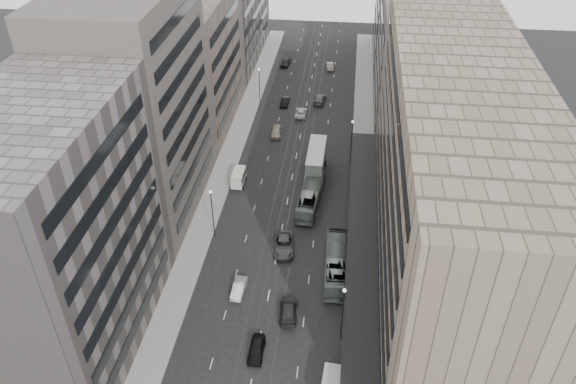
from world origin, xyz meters
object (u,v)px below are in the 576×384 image
at_px(bus_far, 311,196).
at_px(sedan_0, 256,349).
at_px(sedan_2, 284,245).
at_px(panel_van, 238,177).
at_px(sedan_1, 239,288).
at_px(double_decker, 316,162).
at_px(bus_near, 336,264).

height_order(bus_far, sedan_0, bus_far).
distance_m(bus_far, sedan_2, 11.48).
bearing_deg(bus_far, sedan_2, 80.33).
height_order(panel_van, sedan_2, panel_van).
bearing_deg(sedan_1, double_decker, 77.16).
xyz_separation_m(panel_van, sedan_0, (8.64, -34.10, -0.70)).
bearing_deg(sedan_2, panel_van, 115.56).
bearing_deg(panel_van, sedan_1, -78.98).
bearing_deg(sedan_0, sedan_2, 87.62).
relative_size(bus_near, bus_far, 1.01).
distance_m(bus_near, sedan_1, 13.51).
bearing_deg(bus_far, bus_near, 112.38).
distance_m(bus_far, sedan_1, 21.71).
height_order(double_decker, sedan_1, double_decker).
relative_size(bus_near, double_decker, 1.23).
bearing_deg(sedan_0, bus_far, 83.06).
distance_m(double_decker, sedan_0, 38.23).
height_order(panel_van, sedan_1, panel_van).
distance_m(bus_near, panel_van, 25.96).
xyz_separation_m(bus_far, sedan_2, (-2.94, -11.07, -0.84)).
bearing_deg(bus_far, sedan_1, 74.17).
xyz_separation_m(panel_van, sedan_2, (9.56, -15.38, -0.60)).
height_order(sedan_1, sedan_2, sedan_2).
bearing_deg(sedan_2, double_decker, 74.55).
height_order(bus_far, double_decker, double_decker).
bearing_deg(bus_far, panel_van, -13.84).
height_order(bus_near, sedan_1, bus_near).
xyz_separation_m(double_decker, sedan_2, (-3.10, -19.23, -2.09)).
xyz_separation_m(sedan_0, sedan_1, (-3.92, 9.55, -0.05)).
bearing_deg(double_decker, panel_van, -162.40).
xyz_separation_m(double_decker, sedan_0, (-4.02, -37.96, -2.20)).
height_order(sedan_0, sedan_2, sedan_2).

